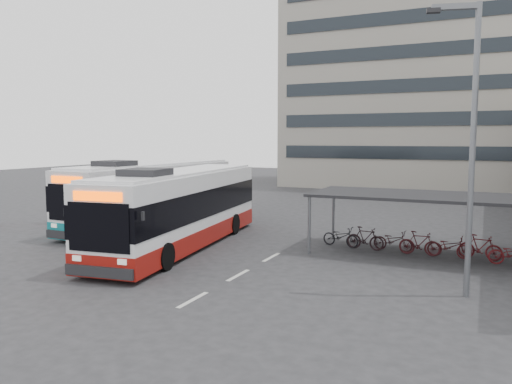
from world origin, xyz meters
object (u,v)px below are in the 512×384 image
at_px(bus_main, 181,209).
at_px(bus_teal, 154,194).
at_px(lamp_post, 469,133).
at_px(pedestrian, 101,232).

xyz_separation_m(bus_main, bus_teal, (-4.70, 4.36, 0.03)).
bearing_deg(lamp_post, bus_main, 153.66).
xyz_separation_m(bus_main, lamp_post, (11.78, -2.47, 3.27)).
bearing_deg(bus_main, bus_teal, 129.56).
bearing_deg(bus_teal, pedestrian, -71.61).
bearing_deg(pedestrian, bus_teal, 48.62).
relative_size(bus_teal, pedestrian, 7.50).
bearing_deg(bus_main, lamp_post, -19.44).
bearing_deg(lamp_post, pedestrian, 164.52).
relative_size(pedestrian, lamp_post, 0.19).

